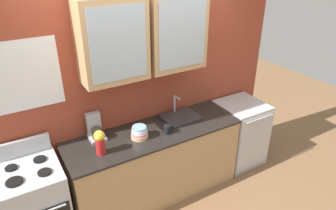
# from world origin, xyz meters

# --- Properties ---
(ground_plane) EXTENTS (10.00, 10.00, 0.00)m
(ground_plane) POSITION_xyz_m (0.00, 0.00, 0.00)
(ground_plane) COLOR brown
(back_wall_unit) EXTENTS (3.75, 0.44, 2.90)m
(back_wall_unit) POSITION_xyz_m (-0.01, 0.32, 1.58)
(back_wall_unit) COLOR #993D28
(back_wall_unit) RESTS_ON ground_plane
(counter) EXTENTS (2.05, 0.66, 0.89)m
(counter) POSITION_xyz_m (0.00, 0.00, 0.45)
(counter) COLOR tan
(counter) RESTS_ON ground_plane
(stove_range) EXTENTS (0.58, 0.65, 1.07)m
(stove_range) POSITION_xyz_m (-1.35, -0.00, 0.45)
(stove_range) COLOR silver
(stove_range) RESTS_ON ground_plane
(sink_faucet) EXTENTS (0.44, 0.35, 0.26)m
(sink_faucet) POSITION_xyz_m (0.42, 0.11, 0.91)
(sink_faucet) COLOR #2D2D30
(sink_faucet) RESTS_ON counter
(bowl_stack) EXTENTS (0.19, 0.19, 0.14)m
(bowl_stack) POSITION_xyz_m (-0.20, -0.03, 0.96)
(bowl_stack) COLOR #E0AD7F
(bowl_stack) RESTS_ON counter
(vase) EXTENTS (0.11, 0.11, 0.27)m
(vase) POSITION_xyz_m (-0.66, -0.09, 1.04)
(vase) COLOR #B21E1E
(vase) RESTS_ON counter
(cup_near_sink) EXTENTS (0.12, 0.08, 0.10)m
(cup_near_sink) POSITION_xyz_m (0.11, -0.11, 0.94)
(cup_near_sink) COLOR black
(cup_near_sink) RESTS_ON counter
(dishwasher) EXTENTS (0.59, 0.64, 0.89)m
(dishwasher) POSITION_xyz_m (1.34, -0.00, 0.45)
(dishwasher) COLOR silver
(dishwasher) RESTS_ON ground_plane
(coffee_maker) EXTENTS (0.17, 0.20, 0.29)m
(coffee_maker) POSITION_xyz_m (-0.61, 0.22, 1.00)
(coffee_maker) COLOR #B7B7BC
(coffee_maker) RESTS_ON counter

